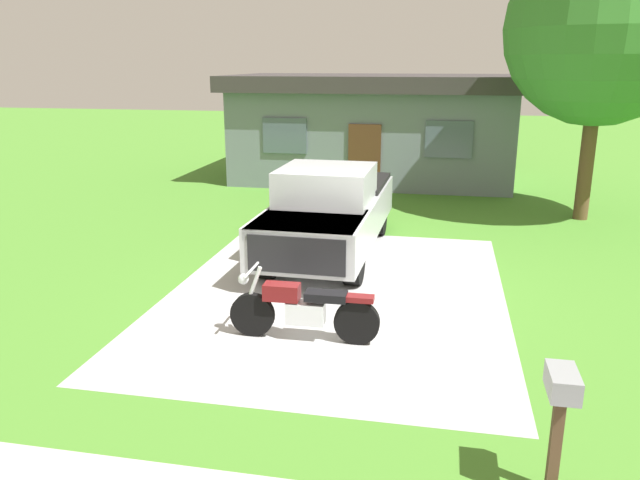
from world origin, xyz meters
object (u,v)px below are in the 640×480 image
(pickup_truck, at_px, (330,209))
(mailbox, at_px, (561,399))
(shade_tree, at_px, (602,30))
(motorcycle, at_px, (303,309))
(neighbor_house, at_px, (374,126))

(pickup_truck, distance_m, mailbox, 7.95)
(mailbox, distance_m, shade_tree, 12.18)
(pickup_truck, relative_size, shade_tree, 0.81)
(pickup_truck, distance_m, shade_tree, 8.08)
(motorcycle, bearing_deg, neighbor_house, 92.14)
(shade_tree, bearing_deg, mailbox, -102.00)
(pickup_truck, xyz_separation_m, shade_tree, (5.84, 4.17, 3.71))
(pickup_truck, height_order, neighbor_house, neighbor_house)
(mailbox, height_order, neighbor_house, neighbor_house)
(motorcycle, height_order, neighbor_house, neighbor_house)
(mailbox, xyz_separation_m, neighbor_house, (-3.54, 16.18, 0.81))
(motorcycle, relative_size, neighbor_house, 0.23)
(pickup_truck, distance_m, neighbor_house, 9.04)
(shade_tree, bearing_deg, neighbor_house, 140.97)
(pickup_truck, relative_size, mailbox, 4.50)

